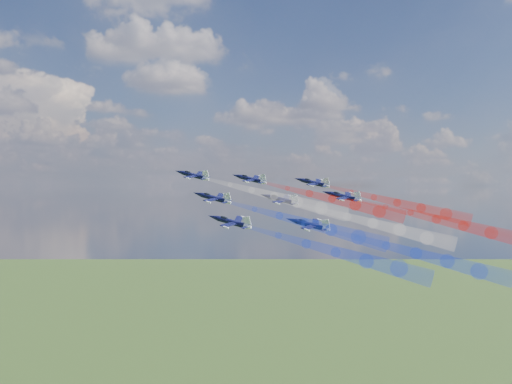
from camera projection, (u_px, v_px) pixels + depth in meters
name	position (u px, v px, depth m)	size (l,w,h in m)	color
jet_lead	(193.00, 175.00, 159.97)	(9.22, 11.52, 3.07)	black
trail_lead	(274.00, 196.00, 150.30)	(3.84, 40.15, 3.84)	white
jet_inner_left	(214.00, 198.00, 144.98)	(9.22, 11.52, 3.07)	black
trail_inner_left	(305.00, 222.00, 135.32)	(3.84, 40.15, 3.84)	blue
jet_inner_right	(251.00, 179.00, 165.73)	(9.22, 11.52, 3.07)	black
trail_inner_right	(332.00, 199.00, 156.06)	(3.84, 40.15, 3.84)	red
jet_outer_left	(231.00, 222.00, 129.19)	(9.22, 11.52, 3.07)	black
trail_outer_left	(336.00, 252.00, 119.53)	(3.84, 40.15, 3.84)	blue
jet_center_third	(281.00, 200.00, 150.50)	(9.22, 11.52, 3.07)	black
trail_center_third	(373.00, 223.00, 140.84)	(3.84, 40.15, 3.84)	white
jet_outer_right	(313.00, 183.00, 168.50)	(9.22, 11.52, 3.07)	black
trail_outer_right	(397.00, 203.00, 158.83)	(3.84, 40.15, 3.84)	red
jet_rear_left	(310.00, 225.00, 134.40)	(9.22, 11.52, 3.07)	black
trail_rear_left	(416.00, 253.00, 124.74)	(3.84, 40.15, 3.84)	blue
jet_rear_right	(343.00, 196.00, 155.19)	(9.22, 11.52, 3.07)	black
trail_rear_right	(437.00, 219.00, 145.52)	(3.84, 40.15, 3.84)	red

